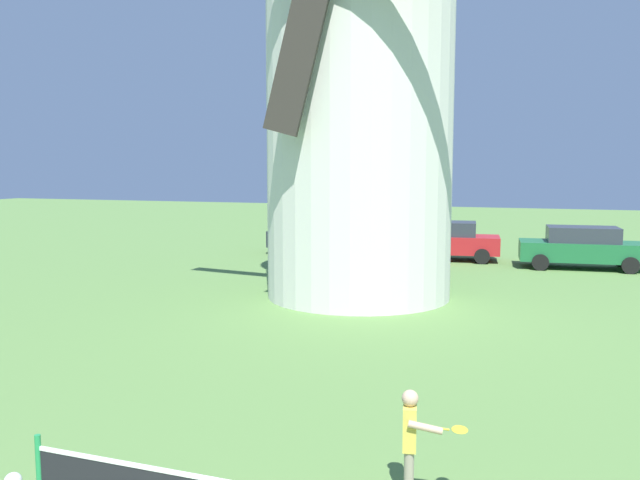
{
  "coord_description": "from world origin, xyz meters",
  "views": [
    {
      "loc": [
        2.24,
        -2.85,
        3.7
      ],
      "look_at": [
        -0.16,
        3.92,
        2.9
      ],
      "focal_mm": 36.1,
      "sensor_mm": 36.0,
      "label": 1
    }
  ],
  "objects_px": {
    "windmill": "(360,68)",
    "parked_car_green": "(582,247)",
    "parked_car_black": "(321,236)",
    "parked_car_red": "(445,240)",
    "player_far": "(412,437)"
  },
  "relations": [
    {
      "from": "windmill",
      "to": "parked_car_green",
      "type": "bearing_deg",
      "value": 50.54
    },
    {
      "from": "player_far",
      "to": "parked_car_red",
      "type": "distance_m",
      "value": 19.38
    },
    {
      "from": "player_far",
      "to": "parked_car_red",
      "type": "bearing_deg",
      "value": 97.5
    },
    {
      "from": "windmill",
      "to": "player_far",
      "type": "distance_m",
      "value": 12.89
    },
    {
      "from": "parked_car_green",
      "to": "parked_car_black",
      "type": "bearing_deg",
      "value": 177.29
    },
    {
      "from": "player_far",
      "to": "parked_car_green",
      "type": "relative_size",
      "value": 0.27
    },
    {
      "from": "player_far",
      "to": "parked_car_green",
      "type": "xyz_separation_m",
      "value": [
        2.59,
        18.6,
        0.1
      ]
    },
    {
      "from": "parked_car_red",
      "to": "parked_car_green",
      "type": "height_order",
      "value": "same"
    },
    {
      "from": "windmill",
      "to": "parked_car_green",
      "type": "height_order",
      "value": "windmill"
    },
    {
      "from": "parked_car_black",
      "to": "parked_car_green",
      "type": "distance_m",
      "value": 10.42
    },
    {
      "from": "windmill",
      "to": "parked_car_green",
      "type": "relative_size",
      "value": 2.96
    },
    {
      "from": "windmill",
      "to": "player_far",
      "type": "bearing_deg",
      "value": -70.83
    },
    {
      "from": "parked_car_red",
      "to": "parked_car_green",
      "type": "relative_size",
      "value": 0.97
    },
    {
      "from": "parked_car_black",
      "to": "parked_car_red",
      "type": "bearing_deg",
      "value": 1.31
    },
    {
      "from": "windmill",
      "to": "parked_car_red",
      "type": "height_order",
      "value": "windmill"
    }
  ]
}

